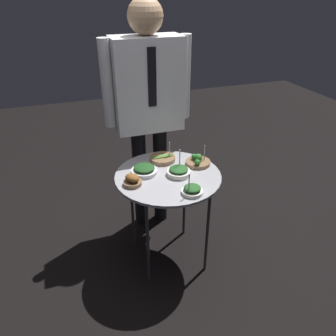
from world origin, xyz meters
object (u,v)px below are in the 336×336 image
bowl_asparagus_near_rim (163,158)px  waiter_figure (148,96)px  bowl_spinach_far_rim (144,170)px  bowl_roast_center (132,180)px  bowl_spinach_front_center (179,171)px  bowl_broccoli_back_right (198,161)px  serving_cart (168,181)px  bowl_spinach_mid_left (192,190)px

bowl_asparagus_near_rim → waiter_figure: (-0.02, 0.27, 0.36)m
bowl_spinach_far_rim → waiter_figure: (0.15, 0.39, 0.36)m
bowl_roast_center → bowl_spinach_front_center: size_ratio=0.73×
bowl_broccoli_back_right → waiter_figure: size_ratio=0.10×
serving_cart → bowl_roast_center: (-0.24, -0.04, 0.08)m
serving_cart → bowl_spinach_mid_left: (0.06, -0.25, 0.07)m
bowl_roast_center → bowl_spinach_mid_left: 0.37m
bowl_roast_center → bowl_asparagus_near_rim: bearing=41.1°
bowl_spinach_mid_left → bowl_spinach_far_rim: bearing=122.2°
bowl_spinach_mid_left → bowl_spinach_far_rim: (-0.20, 0.32, 0.00)m
bowl_asparagus_near_rim → serving_cart: bearing=-98.3°
bowl_spinach_far_rim → waiter_figure: waiter_figure is taller
bowl_spinach_mid_left → waiter_figure: size_ratio=0.09×
bowl_asparagus_near_rim → waiter_figure: bearing=94.0°
serving_cart → bowl_spinach_mid_left: bearing=-75.7°
bowl_asparagus_near_rim → bowl_roast_center: bearing=-138.9°
bowl_spinach_front_center → bowl_broccoli_back_right: bearing=27.2°
serving_cart → waiter_figure: size_ratio=0.41×
bowl_roast_center → bowl_spinach_mid_left: bearing=-34.1°
bowl_roast_center → bowl_spinach_mid_left: bowl_spinach_mid_left is taller
bowl_asparagus_near_rim → bowl_spinach_far_rim: bowl_asparagus_near_rim is taller
serving_cart → bowl_spinach_mid_left: bowl_spinach_mid_left is taller
bowl_roast_center → bowl_asparagus_near_rim: 0.36m
bowl_roast_center → bowl_broccoli_back_right: size_ratio=0.71×
serving_cart → bowl_spinach_far_rim: bowl_spinach_far_rim is taller
bowl_spinach_far_rim → bowl_spinach_front_center: bearing=-24.9°
bowl_roast_center → bowl_spinach_far_rim: size_ratio=0.70×
bowl_spinach_front_center → waiter_figure: (-0.05, 0.49, 0.36)m
serving_cart → bowl_spinach_mid_left: 0.27m
bowl_asparagus_near_rim → bowl_broccoli_back_right: bearing=-32.5°
bowl_roast_center → bowl_spinach_front_center: (0.31, 0.02, -0.01)m
bowl_spinach_front_center → bowl_spinach_far_rim: (-0.20, 0.09, -0.00)m
bowl_spinach_front_center → bowl_broccoli_back_right: bowl_spinach_front_center is taller
bowl_spinach_mid_left → bowl_broccoli_back_right: bowl_spinach_mid_left is taller
bowl_roast_center → bowl_spinach_mid_left: (0.31, -0.21, -0.01)m
bowl_spinach_mid_left → bowl_broccoli_back_right: size_ratio=0.88×
bowl_spinach_far_rim → waiter_figure: 0.55m
bowl_spinach_front_center → bowl_spinach_mid_left: bearing=-90.3°
bowl_spinach_mid_left → bowl_spinach_far_rim: size_ratio=0.87×
bowl_roast_center → waiter_figure: (0.25, 0.50, 0.35)m
serving_cart → bowl_broccoli_back_right: (0.24, 0.07, 0.07)m
bowl_broccoli_back_right → serving_cart: bearing=-164.6°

